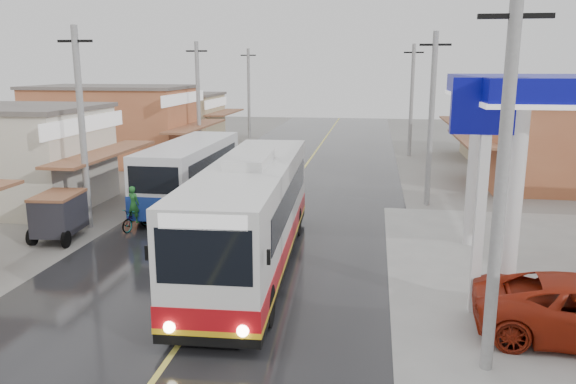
# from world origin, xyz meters

# --- Properties ---
(ground) EXTENTS (120.00, 120.00, 0.00)m
(ground) POSITION_xyz_m (0.00, 0.00, 0.00)
(ground) COLOR slate
(ground) RESTS_ON ground
(road) EXTENTS (12.00, 90.00, 0.02)m
(road) POSITION_xyz_m (0.00, 15.00, 0.01)
(road) COLOR black
(road) RESTS_ON ground
(centre_line) EXTENTS (0.15, 90.00, 0.01)m
(centre_line) POSITION_xyz_m (0.00, 15.00, 0.02)
(centre_line) COLOR #D8CC4C
(centre_line) RESTS_ON road
(shopfronts_left) EXTENTS (11.00, 44.00, 5.20)m
(shopfronts_left) POSITION_xyz_m (-13.00, 18.00, 0.00)
(shopfronts_left) COLOR tan
(shopfronts_left) RESTS_ON ground
(utility_poles_left) EXTENTS (1.60, 50.00, 8.00)m
(utility_poles_left) POSITION_xyz_m (-7.00, 16.00, 0.00)
(utility_poles_left) COLOR gray
(utility_poles_left) RESTS_ON ground
(utility_poles_right) EXTENTS (1.60, 36.00, 8.00)m
(utility_poles_right) POSITION_xyz_m (7.00, 15.00, 0.00)
(utility_poles_right) COLOR gray
(utility_poles_right) RESTS_ON ground
(coach_bus) EXTENTS (3.16, 12.07, 3.74)m
(coach_bus) POSITION_xyz_m (0.60, 5.43, 1.80)
(coach_bus) COLOR silver
(coach_bus) RESTS_ON road
(second_bus) EXTENTS (2.46, 8.98, 2.98)m
(second_bus) POSITION_xyz_m (-4.05, 13.24, 1.61)
(second_bus) COLOR silver
(second_bus) RESTS_ON road
(cyclist) EXTENTS (1.01, 1.81, 1.85)m
(cyclist) POSITION_xyz_m (-4.96, 8.96, 0.61)
(cyclist) COLOR black
(cyclist) RESTS_ON ground
(tricycle_near) EXTENTS (1.75, 2.35, 1.79)m
(tricycle_near) POSITION_xyz_m (-7.28, 7.28, 1.02)
(tricycle_near) COLOR #26262D
(tricycle_near) RESTS_ON ground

